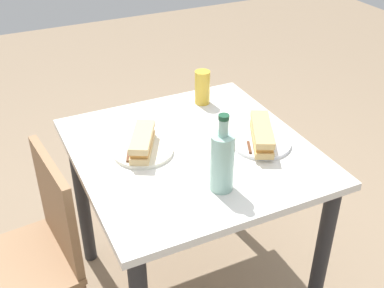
% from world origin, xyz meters
% --- Properties ---
extents(ground_plane, '(8.00, 8.00, 0.00)m').
position_xyz_m(ground_plane, '(0.00, 0.00, 0.00)').
color(ground_plane, '#8C755B').
extents(dining_table, '(0.91, 0.87, 0.77)m').
position_xyz_m(dining_table, '(0.00, 0.00, 0.64)').
color(dining_table, silver).
rests_on(dining_table, ground).
extents(chair_far, '(0.44, 0.44, 0.86)m').
position_xyz_m(chair_far, '(0.01, 0.63, 0.49)').
color(chair_far, '#936B47').
rests_on(chair_far, ground).
extents(plate_near, '(0.23, 0.23, 0.01)m').
position_xyz_m(plate_near, '(0.05, 0.18, 0.78)').
color(plate_near, silver).
rests_on(plate_near, dining_table).
extents(baguette_sandwich_near, '(0.22, 0.16, 0.07)m').
position_xyz_m(baguette_sandwich_near, '(0.05, 0.18, 0.82)').
color(baguette_sandwich_near, '#DBB77A').
rests_on(baguette_sandwich_near, plate_near).
extents(knife_near, '(0.17, 0.08, 0.01)m').
position_xyz_m(knife_near, '(0.07, 0.23, 0.79)').
color(knife_near, silver).
rests_on(knife_near, plate_near).
extents(plate_far, '(0.23, 0.23, 0.01)m').
position_xyz_m(plate_far, '(-0.09, -0.25, 0.78)').
color(plate_far, white).
rests_on(plate_far, dining_table).
extents(baguette_sandwich_far, '(0.26, 0.18, 0.07)m').
position_xyz_m(baguette_sandwich_far, '(-0.09, -0.25, 0.82)').
color(baguette_sandwich_far, tan).
rests_on(baguette_sandwich_far, plate_far).
extents(knife_far, '(0.17, 0.08, 0.01)m').
position_xyz_m(knife_far, '(-0.08, -0.20, 0.79)').
color(knife_far, silver).
rests_on(knife_far, plate_far).
extents(water_bottle, '(0.08, 0.08, 0.28)m').
position_xyz_m(water_bottle, '(-0.27, 0.02, 0.88)').
color(water_bottle, '#99C6B7').
rests_on(water_bottle, dining_table).
extents(beer_glass, '(0.07, 0.07, 0.15)m').
position_xyz_m(beer_glass, '(0.33, -0.21, 0.85)').
color(beer_glass, gold).
rests_on(beer_glass, dining_table).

